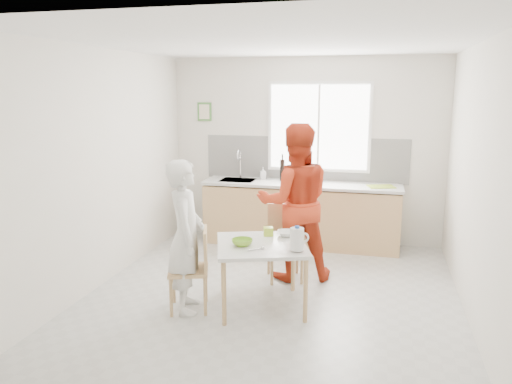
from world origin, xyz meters
TOP-DOWN VIEW (x-y plane):
  - ground at (0.00, 0.00)m, footprint 4.50×4.50m
  - room_shell at (0.00, 0.00)m, footprint 4.50×4.50m
  - window at (0.20, 2.23)m, footprint 1.50×0.06m
  - backsplash at (0.00, 2.24)m, footprint 3.00×0.02m
  - picture_frame at (-1.55, 2.23)m, footprint 0.22×0.03m
  - kitchen_counter at (-0.00, 1.95)m, footprint 2.84×0.64m
  - dining_table at (-0.05, -0.28)m, footprint 1.13×1.13m
  - chair_left at (-0.70, -0.49)m, footprint 0.50×0.50m
  - chair_far at (0.02, 0.61)m, footprint 0.52×0.52m
  - person_white at (-0.78, -0.52)m, footprint 0.54×0.66m
  - person_red at (0.13, 0.63)m, footprint 1.08×0.95m
  - bowl_green at (-0.23, -0.39)m, footprint 0.27×0.27m
  - bowl_white at (0.15, 0.06)m, footprint 0.27×0.27m
  - milk_jug at (0.34, -0.44)m, footprint 0.19×0.14m
  - green_box at (-0.05, 0.02)m, footprint 0.13×0.13m
  - spoon at (-0.06, -0.51)m, footprint 0.13×0.11m
  - cutting_board at (1.12, 1.91)m, footprint 0.41×0.35m
  - wine_bottle_a at (-0.29, 2.04)m, footprint 0.07×0.07m
  - wine_bottle_b at (-0.15, 2.10)m, footprint 0.07×0.07m
  - jar_amber at (0.10, 2.05)m, footprint 0.06×0.06m
  - soap_bottle at (-0.60, 2.11)m, footprint 0.11×0.11m

SIDE VIEW (x-z plane):
  - ground at x=0.00m, z-range 0.00..0.00m
  - kitchen_counter at x=0.00m, z-range -0.27..1.10m
  - chair_left at x=-0.70m, z-range 0.04..0.90m
  - chair_far at x=0.02m, z-range 0.05..0.93m
  - dining_table at x=-0.05m, z-range 0.27..0.96m
  - spoon at x=-0.06m, z-range 0.69..0.71m
  - bowl_white at x=0.15m, z-range 0.69..0.74m
  - bowl_green at x=-0.23m, z-range 0.69..0.76m
  - green_box at x=-0.05m, z-range 0.69..0.78m
  - person_white at x=-0.78m, z-range 0.00..1.57m
  - milk_jug at x=0.34m, z-range 0.70..0.94m
  - cutting_board at x=1.12m, z-range 0.92..0.93m
  - person_red at x=0.13m, z-range 0.00..1.86m
  - jar_amber at x=0.10m, z-range 0.92..1.08m
  - soap_bottle at x=-0.60m, z-range 0.92..1.10m
  - wine_bottle_b at x=-0.15m, z-range 0.92..1.22m
  - wine_bottle_a at x=-0.29m, z-range 0.92..1.24m
  - backsplash at x=0.00m, z-range 0.90..1.55m
  - room_shell at x=0.00m, z-range -0.61..3.89m
  - window at x=0.20m, z-range 1.05..2.35m
  - picture_frame at x=-1.55m, z-range 1.76..2.04m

